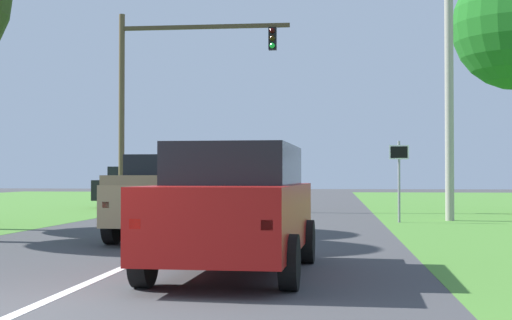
{
  "coord_description": "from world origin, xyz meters",
  "views": [
    {
      "loc": [
        3.35,
        -7.45,
        1.46
      ],
      "look_at": [
        0.78,
        16.29,
        1.96
      ],
      "focal_mm": 51.71,
      "sensor_mm": 36.0,
      "label": 1
    }
  ],
  "objects_px": {
    "pickup_truck_lead": "(175,196)",
    "keep_moving_sign": "(399,170)",
    "utility_pole_right": "(449,87)",
    "traffic_light": "(163,82)",
    "crossing_suv_far": "(147,186)",
    "red_suv_near": "(236,205)"
  },
  "relations": [
    {
      "from": "pickup_truck_lead",
      "to": "keep_moving_sign",
      "type": "xyz_separation_m",
      "value": [
        5.63,
        6.57,
        0.64
      ]
    },
    {
      "from": "keep_moving_sign",
      "to": "utility_pole_right",
      "type": "relative_size",
      "value": 0.29
    },
    {
      "from": "traffic_light",
      "to": "crossing_suv_far",
      "type": "xyz_separation_m",
      "value": [
        -1.39,
        2.81,
        -4.36
      ]
    },
    {
      "from": "red_suv_near",
      "to": "crossing_suv_far",
      "type": "xyz_separation_m",
      "value": [
        -6.98,
        21.57,
        -0.05
      ]
    },
    {
      "from": "utility_pole_right",
      "to": "traffic_light",
      "type": "bearing_deg",
      "value": 153.35
    },
    {
      "from": "red_suv_near",
      "to": "traffic_light",
      "type": "bearing_deg",
      "value": 106.59
    },
    {
      "from": "crossing_suv_far",
      "to": "utility_pole_right",
      "type": "height_order",
      "value": "utility_pole_right"
    },
    {
      "from": "red_suv_near",
      "to": "crossing_suv_far",
      "type": "height_order",
      "value": "red_suv_near"
    },
    {
      "from": "pickup_truck_lead",
      "to": "traffic_light",
      "type": "bearing_deg",
      "value": 104.54
    },
    {
      "from": "red_suv_near",
      "to": "traffic_light",
      "type": "relative_size",
      "value": 0.6
    },
    {
      "from": "pickup_truck_lead",
      "to": "utility_pole_right",
      "type": "bearing_deg",
      "value": 46.41
    },
    {
      "from": "red_suv_near",
      "to": "pickup_truck_lead",
      "type": "relative_size",
      "value": 0.98
    },
    {
      "from": "traffic_light",
      "to": "keep_moving_sign",
      "type": "distance_m",
      "value": 11.74
    },
    {
      "from": "red_suv_near",
      "to": "utility_pole_right",
      "type": "xyz_separation_m",
      "value": [
        5.14,
        13.37,
        3.3
      ]
    },
    {
      "from": "utility_pole_right",
      "to": "pickup_truck_lead",
      "type": "bearing_deg",
      "value": -133.59
    },
    {
      "from": "keep_moving_sign",
      "to": "traffic_light",
      "type": "bearing_deg",
      "value": 144.15
    },
    {
      "from": "red_suv_near",
      "to": "utility_pole_right",
      "type": "height_order",
      "value": "utility_pole_right"
    },
    {
      "from": "red_suv_near",
      "to": "crossing_suv_far",
      "type": "distance_m",
      "value": 22.67
    },
    {
      "from": "keep_moving_sign",
      "to": "utility_pole_right",
      "type": "xyz_separation_m",
      "value": [
        1.7,
        1.14,
        2.69
      ]
    },
    {
      "from": "keep_moving_sign",
      "to": "utility_pole_right",
      "type": "height_order",
      "value": "utility_pole_right"
    },
    {
      "from": "utility_pole_right",
      "to": "keep_moving_sign",
      "type": "bearing_deg",
      "value": -146.3
    },
    {
      "from": "keep_moving_sign",
      "to": "utility_pole_right",
      "type": "bearing_deg",
      "value": 33.7
    }
  ]
}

